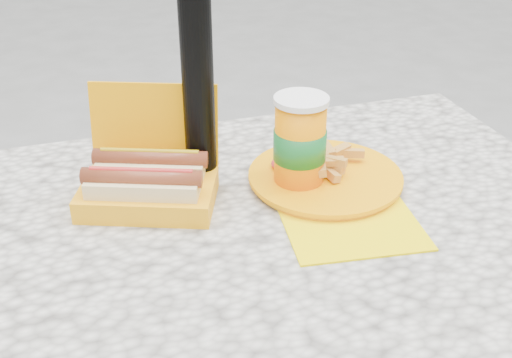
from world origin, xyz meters
name	(u,v)px	position (x,y,z in m)	size (l,w,h in m)	color
picnic_table	(229,293)	(0.00, 0.00, 0.64)	(1.20, 0.80, 0.75)	beige
hotdog_box	(148,181)	(-0.09, 0.13, 0.79)	(0.25, 0.22, 0.17)	#F79900
fries_plate	(326,178)	(0.20, 0.10, 0.76)	(0.26, 0.36, 0.05)	#FFDF00
soda_cup	(300,144)	(0.15, 0.10, 0.83)	(0.09, 0.09, 0.16)	#FD8500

